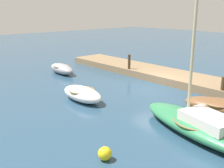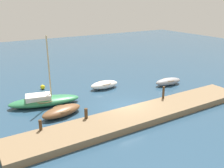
# 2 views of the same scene
# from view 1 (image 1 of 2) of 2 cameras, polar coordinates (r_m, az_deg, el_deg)

# --- Properties ---
(ground_plane) EXTENTS (84.00, 84.00, 0.00)m
(ground_plane) POSITION_cam_1_polar(r_m,az_deg,el_deg) (18.13, 9.12, -0.47)
(ground_plane) COLOR navy
(dock_platform) EXTENTS (20.44, 2.96, 0.51)m
(dock_platform) POSITION_cam_1_polar(r_m,az_deg,el_deg) (19.66, 12.98, 1.35)
(dock_platform) COLOR #846B4C
(dock_platform) RESTS_ON ground_plane
(sailboat_green) EXTENTS (6.22, 3.07, 5.98)m
(sailboat_green) POSITION_cam_1_polar(r_m,az_deg,el_deg) (11.61, 17.70, -8.07)
(sailboat_green) COLOR #2D7A4C
(sailboat_green) RESTS_ON ground_plane
(dinghy_white) EXTENTS (3.04, 1.44, 0.78)m
(dinghy_white) POSITION_cam_1_polar(r_m,az_deg,el_deg) (15.14, -6.25, -2.03)
(dinghy_white) COLOR white
(dinghy_white) RESTS_ON ground_plane
(rowboat_grey) EXTENTS (3.16, 1.41, 0.76)m
(rowboat_grey) POSITION_cam_1_polar(r_m,az_deg,el_deg) (21.68, -10.47, 3.17)
(rowboat_grey) COLOR #939399
(rowboat_grey) RESTS_ON ground_plane
(rowboat_brown) EXTENTS (3.58, 2.05, 0.75)m
(rowboat_brown) POSITION_cam_1_polar(r_m,az_deg,el_deg) (14.15, 21.37, -4.39)
(rowboat_brown) COLOR brown
(rowboat_brown) RESTS_ON ground_plane
(mooring_post_mid_west) EXTENTS (0.24, 0.24, 0.77)m
(mooring_post_mid_west) POSITION_cam_1_polar(r_m,az_deg,el_deg) (16.46, 22.24, 0.11)
(mooring_post_mid_west) COLOR #47331E
(mooring_post_mid_west) RESTS_ON dock_platform
(mooring_post_mid_east) EXTENTS (0.20, 0.20, 1.09)m
(mooring_post_mid_east) POSITION_cam_1_polar(r_m,az_deg,el_deg) (20.64, 3.61, 4.67)
(mooring_post_mid_east) COLOR #47331E
(mooring_post_mid_east) RESTS_ON dock_platform
(marker_buoy) EXTENTS (0.48, 0.48, 0.48)m
(marker_buoy) POSITION_cam_1_polar(r_m,az_deg,el_deg) (9.47, -1.51, -14.32)
(marker_buoy) COLOR yellow
(marker_buoy) RESTS_ON ground_plane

